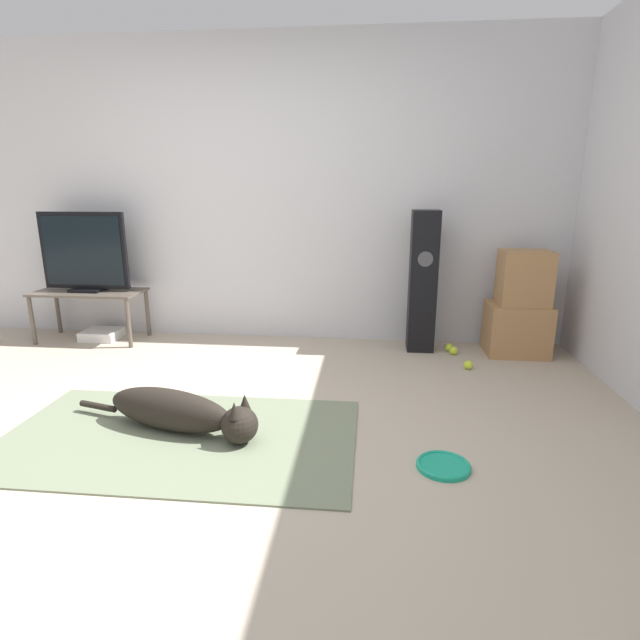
% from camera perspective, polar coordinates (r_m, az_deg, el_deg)
% --- Properties ---
extents(ground_plane, '(12.00, 12.00, 0.00)m').
position_cam_1_polar(ground_plane, '(2.78, -14.59, -14.10)').
color(ground_plane, '#B2A38E').
extents(wall_back, '(8.00, 0.06, 2.55)m').
position_cam_1_polar(wall_back, '(4.46, -6.15, 14.18)').
color(wall_back, silver).
rests_on(wall_back, ground_plane).
extents(area_rug, '(1.93, 1.11, 0.01)m').
position_cam_1_polar(area_rug, '(2.91, -15.81, -12.73)').
color(area_rug, slate).
rests_on(area_rug, ground_plane).
extents(dog, '(1.16, 0.41, 0.26)m').
position_cam_1_polar(dog, '(2.91, -15.58, -10.09)').
color(dog, black).
rests_on(dog, area_rug).
extents(frisbee, '(0.26, 0.26, 0.03)m').
position_cam_1_polar(frisbee, '(2.61, 13.93, -15.83)').
color(frisbee, '#199E7A').
rests_on(frisbee, ground_plane).
extents(cardboard_box_lower, '(0.48, 0.37, 0.42)m').
position_cam_1_polar(cardboard_box_lower, '(4.37, 21.55, -0.97)').
color(cardboard_box_lower, '#A87A4C').
rests_on(cardboard_box_lower, ground_plane).
extents(cardboard_box_upper, '(0.38, 0.29, 0.43)m').
position_cam_1_polar(cardboard_box_upper, '(4.27, 22.33, 4.45)').
color(cardboard_box_upper, '#A87A4C').
rests_on(cardboard_box_upper, cardboard_box_lower).
extents(floor_speaker, '(0.22, 0.22, 1.16)m').
position_cam_1_polar(floor_speaker, '(4.18, 11.66, 4.29)').
color(floor_speaker, black).
rests_on(floor_speaker, ground_plane).
extents(tv_stand, '(0.93, 0.42, 0.45)m').
position_cam_1_polar(tv_stand, '(4.85, -24.87, 2.35)').
color(tv_stand, brown).
rests_on(tv_stand, ground_plane).
extents(tv, '(0.76, 0.20, 0.68)m').
position_cam_1_polar(tv, '(4.79, -25.37, 6.95)').
color(tv, black).
rests_on(tv, tv_stand).
extents(tennis_ball_by_boxes, '(0.07, 0.07, 0.07)m').
position_cam_1_polar(tennis_ball_by_boxes, '(4.23, 15.01, -3.42)').
color(tennis_ball_by_boxes, '#C6E033').
rests_on(tennis_ball_by_boxes, ground_plane).
extents(tennis_ball_near_speaker, '(0.07, 0.07, 0.07)m').
position_cam_1_polar(tennis_ball_near_speaker, '(4.31, 14.54, -3.06)').
color(tennis_ball_near_speaker, '#C6E033').
rests_on(tennis_ball_near_speaker, ground_plane).
extents(tennis_ball_loose_on_carpet, '(0.07, 0.07, 0.07)m').
position_cam_1_polar(tennis_ball_loose_on_carpet, '(3.93, 16.59, -4.94)').
color(tennis_ball_loose_on_carpet, '#C6E033').
rests_on(tennis_ball_loose_on_carpet, ground_plane).
extents(game_console, '(0.31, 0.28, 0.08)m').
position_cam_1_polar(game_console, '(4.92, -23.65, -1.51)').
color(game_console, white).
rests_on(game_console, ground_plane).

